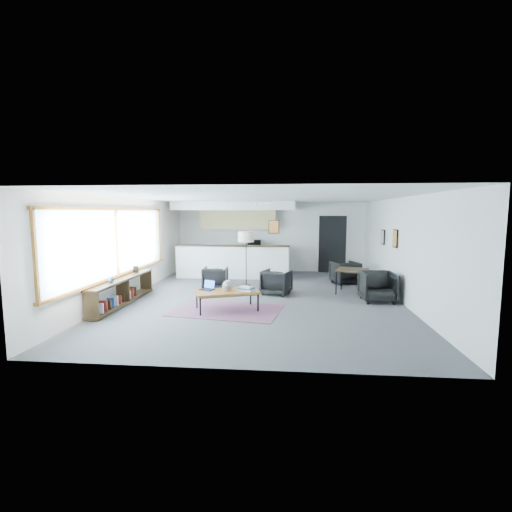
# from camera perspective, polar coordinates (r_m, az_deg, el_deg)

# --- Properties ---
(room) EXTENTS (7.02, 9.02, 2.62)m
(room) POSITION_cam_1_polar(r_m,az_deg,el_deg) (9.58, 0.80, 1.19)
(room) COLOR #49494B
(room) RESTS_ON ground
(window) EXTENTS (0.10, 5.95, 1.66)m
(window) POSITION_cam_1_polar(r_m,az_deg,el_deg) (9.62, -20.70, 1.70)
(window) COLOR #8CBFFF
(window) RESTS_ON room
(console) EXTENTS (0.35, 3.00, 0.80)m
(console) POSITION_cam_1_polar(r_m,az_deg,el_deg) (9.57, -19.93, -5.13)
(console) COLOR #312211
(console) RESTS_ON floor
(kitchenette) EXTENTS (4.20, 1.96, 2.60)m
(kitchenette) POSITION_cam_1_polar(r_m,az_deg,el_deg) (13.39, -3.06, 3.10)
(kitchenette) COLOR white
(kitchenette) RESTS_ON floor
(doorway) EXTENTS (1.10, 0.12, 2.15)m
(doorway) POSITION_cam_1_polar(r_m,az_deg,el_deg) (14.06, 11.65, 1.91)
(doorway) COLOR black
(doorway) RESTS_ON room
(track_light) EXTENTS (1.60, 0.07, 0.15)m
(track_light) POSITION_cam_1_polar(r_m,az_deg,el_deg) (11.79, -1.22, 8.20)
(track_light) COLOR silver
(track_light) RESTS_ON room
(wall_art_lower) EXTENTS (0.03, 0.38, 0.48)m
(wall_art_lower) POSITION_cam_1_polar(r_m,az_deg,el_deg) (10.29, 20.64, 2.54)
(wall_art_lower) COLOR black
(wall_art_lower) RESTS_ON room
(wall_art_upper) EXTENTS (0.03, 0.34, 0.44)m
(wall_art_upper) POSITION_cam_1_polar(r_m,az_deg,el_deg) (11.55, 18.94, 2.77)
(wall_art_upper) COLOR black
(wall_art_upper) RESTS_ON room
(kilim_rug) EXTENTS (2.62, 1.98, 0.01)m
(kilim_rug) POSITION_cam_1_polar(r_m,az_deg,el_deg) (8.59, -4.50, -8.27)
(kilim_rug) COLOR #5E354A
(kilim_rug) RESTS_ON floor
(coffee_table) EXTENTS (1.58, 1.21, 0.46)m
(coffee_table) POSITION_cam_1_polar(r_m,az_deg,el_deg) (8.49, -4.52, -5.55)
(coffee_table) COLOR brown
(coffee_table) RESTS_ON floor
(laptop) EXTENTS (0.37, 0.35, 0.22)m
(laptop) POSITION_cam_1_polar(r_m,az_deg,el_deg) (8.63, -7.37, -4.73)
(laptop) COLOR black
(laptop) RESTS_ON coffee_table
(ceramic_pot) EXTENTS (0.25, 0.25, 0.25)m
(ceramic_pot) POSITION_cam_1_polar(r_m,az_deg,el_deg) (8.40, -4.34, -4.56)
(ceramic_pot) COLOR gray
(ceramic_pot) RESTS_ON coffee_table
(book_stack) EXTENTS (0.41, 0.37, 0.10)m
(book_stack) POSITION_cam_1_polar(r_m,az_deg,el_deg) (8.43, -1.47, -5.06)
(book_stack) COLOR silver
(book_stack) RESTS_ON coffee_table
(coaster) EXTENTS (0.13, 0.13, 0.01)m
(coaster) POSITION_cam_1_polar(r_m,az_deg,el_deg) (8.23, -3.86, -5.66)
(coaster) COLOR #E5590C
(coaster) RESTS_ON coffee_table
(armchair_left) EXTENTS (0.71, 0.67, 0.70)m
(armchair_left) POSITION_cam_1_polar(r_m,az_deg,el_deg) (10.87, -6.27, -3.23)
(armchair_left) COLOR black
(armchair_left) RESTS_ON floor
(armchair_right) EXTENTS (0.88, 0.85, 0.74)m
(armchair_right) POSITION_cam_1_polar(r_m,az_deg,el_deg) (10.14, 3.17, -3.83)
(armchair_right) COLOR black
(armchair_right) RESTS_ON floor
(floor_lamp) EXTENTS (0.63, 0.63, 1.65)m
(floor_lamp) POSITION_cam_1_polar(r_m,az_deg,el_deg) (11.20, -1.53, 2.67)
(floor_lamp) COLOR black
(floor_lamp) RESTS_ON floor
(dining_table) EXTENTS (1.01, 1.01, 0.67)m
(dining_table) POSITION_cam_1_polar(r_m,az_deg,el_deg) (10.53, 14.56, -2.29)
(dining_table) COLOR #312211
(dining_table) RESTS_ON floor
(dining_chair_near) EXTENTS (0.73, 0.69, 0.71)m
(dining_chair_near) POSITION_cam_1_polar(r_m,az_deg,el_deg) (9.77, 18.24, -4.65)
(dining_chair_near) COLOR black
(dining_chair_near) RESTS_ON floor
(dining_chair_far) EXTENTS (0.80, 0.78, 0.66)m
(dining_chair_far) POSITION_cam_1_polar(r_m,az_deg,el_deg) (11.93, 13.52, -2.60)
(dining_chair_far) COLOR black
(dining_chair_far) RESTS_ON floor
(microwave) EXTENTS (0.51, 0.30, 0.34)m
(microwave) POSITION_cam_1_polar(r_m,az_deg,el_deg) (13.77, -0.30, 2.04)
(microwave) COLOR black
(microwave) RESTS_ON kitchenette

